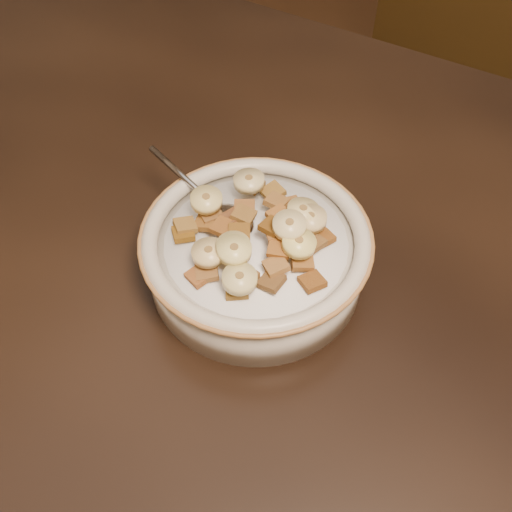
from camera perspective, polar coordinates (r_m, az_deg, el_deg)
The scene contains 46 objects.
floor at distance 1.35m, azimuth -4.01°, elevation -19.68°, with size 4.00×4.50×0.10m, color #422816.
table at distance 0.67m, azimuth -7.65°, elevation 3.40°, with size 1.40×0.90×0.04m, color black.
chair at distance 1.42m, azimuth 15.51°, elevation 15.01°, with size 0.38×0.38×0.85m, color black.
cereal_bowl at distance 0.57m, azimuth 0.00°, elevation -0.28°, with size 0.21×0.21×0.05m, color #BCB6AB.
milk at distance 0.55m, azimuth 0.00°, elevation 1.40°, with size 0.18×0.18×0.00m, color white.
spoon at distance 0.56m, azimuth -2.48°, elevation 3.58°, with size 0.04×0.05×0.01m, color gray.
cereal_square_0 at distance 0.56m, azimuth -4.47°, elevation 4.07°, with size 0.02×0.02×0.01m, color brown.
cereal_square_1 at distance 0.51m, azimuth 1.56°, elevation -2.54°, with size 0.02×0.02×0.01m, color brown.
cereal_square_2 at distance 0.55m, azimuth -7.10°, elevation 3.04°, with size 0.02×0.02×0.01m, color brown.
cereal_square_3 at distance 0.55m, azimuth 2.36°, elevation 4.02°, with size 0.02×0.02×0.01m, color brown.
cereal_square_4 at distance 0.56m, azimuth 2.06°, elevation 5.46°, with size 0.02×0.02×0.01m, color olive.
cereal_square_5 at distance 0.52m, azimuth 4.65°, elevation -0.49°, with size 0.02×0.02×0.01m, color brown.
cereal_square_6 at distance 0.55m, azimuth 6.60°, elevation 1.86°, with size 0.02×0.02×0.01m, color brown.
cereal_square_7 at distance 0.55m, azimuth -7.28°, elevation 2.24°, with size 0.02×0.02×0.01m, color brown.
cereal_square_8 at distance 0.53m, azimuth 2.07°, elevation 2.39°, with size 0.02×0.02×0.01m, color #9A5B2F.
cereal_square_9 at distance 0.53m, azimuth -1.68°, elevation 2.33°, with size 0.02×0.02×0.01m, color brown.
cereal_square_10 at distance 0.56m, azimuth 3.50°, elevation 5.01°, with size 0.02×0.02×0.01m, color brown.
cereal_square_11 at distance 0.54m, azimuth -1.23°, elevation 4.12°, with size 0.02×0.02×0.01m, color olive.
cereal_square_12 at distance 0.52m, azimuth -5.71°, elevation -1.95°, with size 0.02×0.02×0.01m, color #99592D.
cereal_square_13 at distance 0.53m, azimuth -3.27°, elevation 2.88°, with size 0.02×0.02×0.01m, color brown.
cereal_square_14 at distance 0.55m, azimuth -5.07°, elevation 3.38°, with size 0.02×0.02×0.01m, color brown.
cereal_square_15 at distance 0.51m, azimuth -1.16°, elevation -1.96°, with size 0.02×0.02×0.01m, color brown.
cereal_square_16 at distance 0.51m, azimuth 2.02°, elevation -0.98°, with size 0.02×0.02×0.01m, color olive.
cereal_square_17 at distance 0.58m, azimuth 1.70°, elevation 6.42°, with size 0.02×0.02×0.01m, color olive.
cereal_square_18 at distance 0.54m, azimuth -2.34°, elevation 3.87°, with size 0.02×0.02×0.01m, color brown.
cereal_square_19 at distance 0.59m, azimuth -0.39°, elevation 7.15°, with size 0.02×0.02×0.01m, color brown.
cereal_square_20 at distance 0.53m, azimuth 1.66°, elevation 2.97°, with size 0.02×0.02×0.01m, color brown.
cereal_square_21 at distance 0.51m, azimuth -1.90°, elevation -3.34°, with size 0.02×0.02×0.01m, color brown.
cereal_square_22 at distance 0.54m, azimuth 3.39°, elevation 2.82°, with size 0.02×0.02×0.01m, color olive.
cereal_square_23 at distance 0.54m, azimuth 4.28°, elevation 2.43°, with size 0.02×0.02×0.01m, color brown.
cereal_square_24 at distance 0.55m, azimuth -1.17°, elevation 4.71°, with size 0.02×0.02×0.01m, color brown.
cereal_square_25 at distance 0.52m, azimuth -4.94°, elevation -1.58°, with size 0.02×0.02×0.01m, color brown.
cereal_square_26 at distance 0.54m, azimuth 5.68°, elevation 1.42°, with size 0.02×0.02×0.01m, color brown.
cereal_square_27 at distance 0.53m, azimuth 3.28°, elevation 2.47°, with size 0.02×0.02×0.01m, color brown.
cereal_square_28 at distance 0.51m, azimuth 5.65°, elevation -2.55°, with size 0.02×0.02×0.01m, color brown.
cereal_square_29 at distance 0.52m, azimuth 2.34°, elevation 0.84°, with size 0.02×0.02×0.01m, color brown.
banana_slice_0 at distance 0.54m, azimuth 5.46°, elevation 3.73°, with size 0.03×0.03×0.01m, color beige.
banana_slice_1 at distance 0.50m, azimuth -2.18°, elevation 0.58°, with size 0.03×0.03×0.01m, color #FFF596.
banana_slice_2 at distance 0.57m, azimuth -0.71°, elevation 7.51°, with size 0.03×0.03×0.01m, color #F1DD95.
banana_slice_3 at distance 0.55m, azimuth 4.73°, elevation 4.49°, with size 0.03×0.03×0.01m, color beige.
banana_slice_4 at distance 0.51m, azimuth 4.31°, elevation 1.28°, with size 0.03×0.03×0.01m, color #FFF087.
banana_slice_5 at distance 0.52m, azimuth 3.37°, elevation 3.07°, with size 0.03×0.03×0.01m, color beige.
banana_slice_6 at distance 0.51m, azimuth -2.27°, elevation 0.87°, with size 0.03×0.03×0.01m, color #DABE6B.
banana_slice_7 at distance 0.49m, azimuth -1.65°, elevation -2.29°, with size 0.03×0.03×0.01m, color #D5C87D.
banana_slice_8 at distance 0.55m, azimuth -4.99°, elevation 5.60°, with size 0.03×0.03×0.01m, color #FAEF81.
banana_slice_9 at distance 0.51m, azimuth -4.75°, elevation 0.33°, with size 0.03×0.03×0.01m, color beige.
Camera 1 is at (0.32, -0.32, 1.22)m, focal length 40.00 mm.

